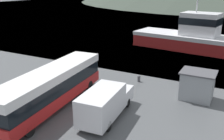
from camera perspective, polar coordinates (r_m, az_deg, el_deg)
name	(u,v)px	position (r m, az deg, el deg)	size (l,w,h in m)	color
water_surface	(219,4)	(145.17, 23.33, 13.63)	(240.00, 240.00, 0.00)	#475B6B
tour_bus	(52,86)	(20.36, -13.63, -3.64)	(3.61, 12.07, 3.10)	red
delivery_van	(105,102)	(18.39, -1.54, -7.34)	(2.62, 6.36, 2.34)	silver
fishing_boat	(191,36)	(39.99, 17.58, 7.36)	(17.02, 7.50, 12.02)	maroon
storage_bin	(22,90)	(23.63, -19.85, -4.25)	(1.35, 1.52, 1.07)	teal
dock_kiosk	(197,85)	(22.57, 18.89, -3.29)	(2.85, 2.36, 2.47)	#93999E
mooring_bollard	(139,78)	(25.57, 6.16, -1.87)	(0.33, 0.33, 0.68)	#4C4C51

